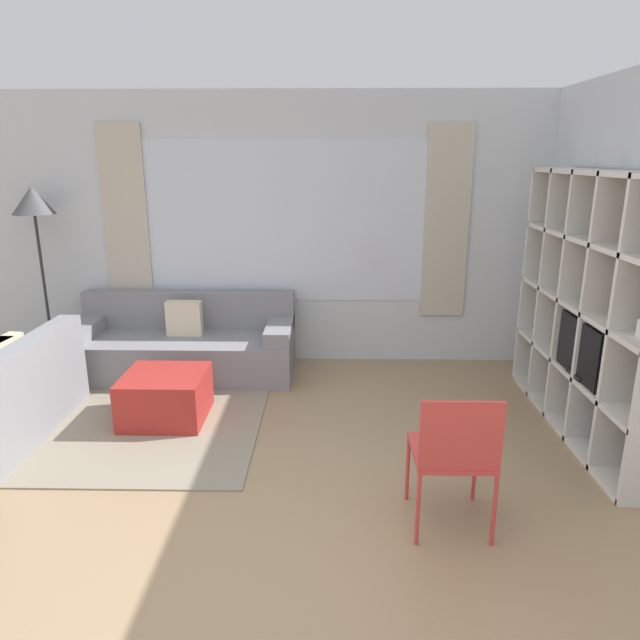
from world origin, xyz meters
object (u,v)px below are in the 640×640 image
object	(u,v)px
couch_main	(185,346)
ottoman	(166,397)
shelving_unit	(597,309)
floor_lamp	(34,209)
folding_chair	(455,450)

from	to	relation	value
couch_main	ottoman	xyz separation A→B (m)	(0.10, -1.06, -0.08)
couch_main	shelving_unit	bearing A→B (deg)	-18.64
couch_main	floor_lamp	distance (m)	1.93
shelving_unit	couch_main	distance (m)	3.70
couch_main	ottoman	world-z (taller)	couch_main
shelving_unit	folding_chair	xyz separation A→B (m)	(-1.30, -1.31, -0.47)
couch_main	ottoman	distance (m)	1.06
floor_lamp	shelving_unit	bearing A→B (deg)	-15.13
floor_lamp	ottoman	bearing A→B (deg)	-38.72
couch_main	folding_chair	bearing A→B (deg)	-49.06
shelving_unit	couch_main	world-z (taller)	shelving_unit
floor_lamp	folding_chair	bearing A→B (deg)	-36.46
ottoman	folding_chair	world-z (taller)	folding_chair
couch_main	folding_chair	xyz separation A→B (m)	(2.14, -2.46, 0.24)
couch_main	folding_chair	distance (m)	3.27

